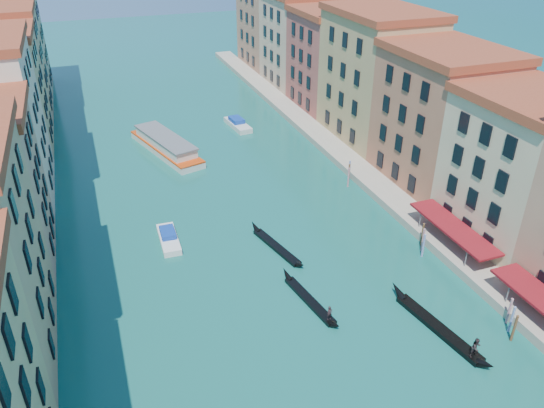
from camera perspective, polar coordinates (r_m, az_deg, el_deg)
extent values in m
cube|color=tan|center=(93.38, -27.11, 10.39)|extent=(12.00, 16.00, 17.50)
cube|color=tan|center=(108.14, -26.60, 13.06)|extent=(12.00, 15.00, 18.50)
cube|color=tan|center=(123.62, -26.17, 15.01)|extent=(12.00, 17.00, 19.00)
cube|color=tan|center=(64.89, 25.17, 2.88)|extent=(12.00, 14.00, 16.50)
cube|color=#933A20|center=(61.92, 26.89, 10.12)|extent=(12.80, 14.40, 1.00)
cube|color=#A95E41|center=(74.83, 17.62, 8.32)|extent=(12.00, 16.00, 18.00)
cube|color=#933A20|center=(72.18, 18.79, 15.34)|extent=(12.80, 16.40, 1.00)
cube|color=tan|center=(87.80, 11.17, 12.85)|extent=(12.00, 18.00, 20.00)
cube|color=#933A20|center=(85.51, 11.88, 19.60)|extent=(12.80, 18.40, 1.00)
cube|color=#A14A3F|center=(102.08, 6.35, 14.79)|extent=(12.00, 15.00, 17.50)
cube|color=#933A20|center=(100.18, 6.65, 19.91)|extent=(12.80, 15.40, 1.00)
cube|color=tan|center=(115.67, 2.90, 16.91)|extent=(12.00, 16.00, 18.50)
cube|color=#A76C50|center=(130.62, -0.03, 18.61)|extent=(12.00, 17.00, 19.50)
cube|color=#A39B84|center=(82.41, 7.79, 4.97)|extent=(4.00, 140.00, 1.00)
cylinder|color=slate|center=(56.20, 23.92, -9.19)|extent=(0.12, 0.12, 3.00)
cube|color=maroon|center=(62.34, 18.96, -2.42)|extent=(3.20, 12.60, 0.25)
cylinder|color=slate|center=(59.70, 20.06, -5.88)|extent=(0.12, 0.12, 3.00)
cylinder|color=slate|center=(65.09, 15.59, -1.97)|extent=(0.12, 0.12, 3.00)
cylinder|color=#52331C|center=(53.07, 24.57, -12.18)|extent=(0.24, 0.24, 3.20)
cylinder|color=#52331C|center=(53.93, 24.34, -11.37)|extent=(0.24, 0.24, 3.20)
cylinder|color=#52331C|center=(54.81, 24.12, -10.59)|extent=(0.24, 0.24, 3.20)
cylinder|color=#52331C|center=(61.16, 15.96, -4.44)|extent=(0.24, 0.24, 3.20)
cylinder|color=#52331C|center=(62.14, 15.90, -3.85)|extent=(0.24, 0.24, 3.20)
cylinder|color=#52331C|center=(63.12, 15.84, -3.28)|extent=(0.24, 0.24, 3.20)
cylinder|color=#52331C|center=(74.20, 8.21, 2.75)|extent=(0.24, 0.24, 3.20)
cylinder|color=#52331C|center=(75.25, 8.27, 3.14)|extent=(0.24, 0.24, 3.20)
cylinder|color=#52331C|center=(76.30, 8.32, 3.52)|extent=(0.24, 0.24, 3.20)
cube|color=silver|center=(86.27, -11.31, 5.84)|extent=(8.95, 18.43, 1.08)
cube|color=silver|center=(85.82, -11.38, 6.55)|extent=(7.50, 14.84, 1.44)
cube|color=slate|center=(85.50, -11.44, 7.08)|extent=(7.89, 15.35, 0.23)
cube|color=#D33D0C|center=(86.08, -11.34, 6.14)|extent=(8.99, 18.44, 0.23)
cube|color=black|center=(53.33, 4.06, -10.32)|extent=(2.28, 8.00, 0.40)
cone|color=black|center=(56.03, 1.58, -7.56)|extent=(1.08, 1.88, 1.48)
cone|color=black|center=(50.49, 6.88, -12.84)|extent=(1.03, 1.58, 1.31)
imported|color=black|center=(50.67, 6.21, -11.59)|extent=(0.61, 0.45, 1.52)
cube|color=black|center=(52.49, 17.40, -12.59)|extent=(2.85, 10.10, 0.50)
cone|color=black|center=(55.07, 13.37, -9.08)|extent=(1.36, 2.37, 1.87)
cone|color=black|center=(49.91, 22.10, -15.75)|extent=(1.29, 1.99, 1.65)
imported|color=#2C2122|center=(49.87, 21.11, -14.21)|extent=(1.04, 0.87, 1.92)
cube|color=black|center=(60.73, 0.48, -4.65)|extent=(2.96, 8.32, 0.42)
cone|color=black|center=(63.79, -1.85, -2.46)|extent=(1.25, 2.00, 1.55)
cone|color=black|center=(57.52, 3.09, -6.57)|extent=(1.17, 1.69, 1.37)
cube|color=white|center=(62.94, -11.04, -3.75)|extent=(2.18, 6.45, 0.73)
cube|color=#123A99|center=(62.99, -11.16, -3.04)|extent=(1.72, 2.78, 0.64)
cube|color=silver|center=(94.88, -3.69, 8.48)|extent=(3.20, 7.77, 0.86)
cube|color=#123A99|center=(95.08, -3.83, 9.01)|extent=(2.29, 3.43, 0.75)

